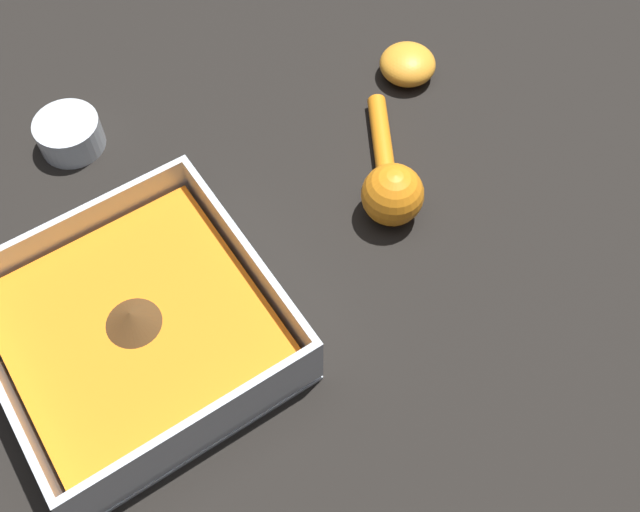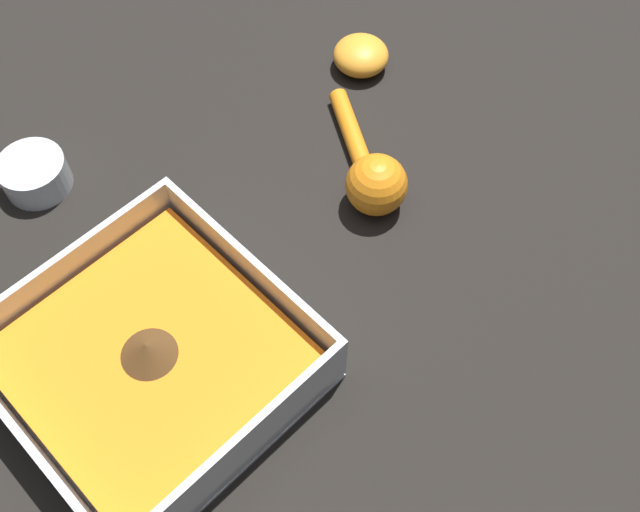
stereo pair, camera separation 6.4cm
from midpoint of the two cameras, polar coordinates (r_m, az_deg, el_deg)
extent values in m
plane|color=black|center=(0.66, -7.94, -4.34)|extent=(4.00, 4.00, 0.00)
cube|color=silver|center=(0.65, -10.55, -6.78)|extent=(0.22, 0.22, 0.01)
cube|color=silver|center=(0.62, -19.87, -10.18)|extent=(0.22, 0.01, 0.06)
cube|color=silver|center=(0.63, -2.60, -0.74)|extent=(0.22, 0.01, 0.06)
cube|color=silver|center=(0.67, -15.24, 1.46)|extent=(0.01, 0.21, 0.06)
cube|color=silver|center=(0.57, -6.00, -13.52)|extent=(0.01, 0.21, 0.06)
cube|color=orange|center=(0.63, -10.85, -5.98)|extent=(0.20, 0.20, 0.03)
cone|color=#4C3319|center=(0.60, -11.25, -4.92)|extent=(0.05, 0.05, 0.02)
cylinder|color=silver|center=(0.77, -16.57, 8.62)|extent=(0.06, 0.06, 0.03)
cylinder|color=#4C3319|center=(0.78, -16.51, 8.47)|extent=(0.06, 0.06, 0.02)
sphere|color=orange|center=(0.69, 8.21, 4.44)|extent=(0.06, 0.06, 0.06)
cylinder|color=orange|center=(0.75, 7.18, 8.59)|extent=(0.10, 0.07, 0.02)
ellipsoid|color=orange|center=(0.82, 8.99, 14.09)|extent=(0.06, 0.06, 0.03)
camera|label=1|loc=(0.03, 92.87, -4.67)|focal=42.00mm
camera|label=2|loc=(0.03, -87.13, 4.67)|focal=42.00mm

